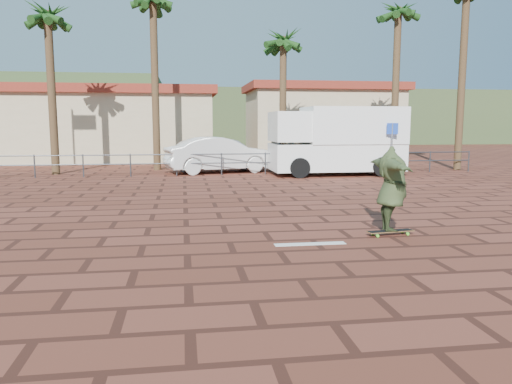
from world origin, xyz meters
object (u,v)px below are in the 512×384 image
Objects in this scene: skateboarder at (392,189)px; car_silver at (229,152)px; car_white at (220,155)px; longboard at (390,231)px; campervan at (337,139)px.

skateboarder is 0.46× the size of car_silver.
skateboarder reaches higher than car_white.
longboard is 0.20× the size of car_white.
car_silver is at bearing 88.61° from longboard.
car_white is at bearing 92.57° from longboard.
car_white is at bearing 14.60° from skateboarder.
campervan is 6.42m from car_silver.
skateboarder is 12.50m from campervan.
campervan reaches higher than car_silver.
longboard is at bearing 176.56° from car_white.
skateboarder is 14.15m from car_white.
campervan is 5.51m from car_white.
car_white reaches higher than longboard.
car_white is (-0.68, -2.78, 0.04)m from car_silver.
longboard is 0.18× the size of campervan.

